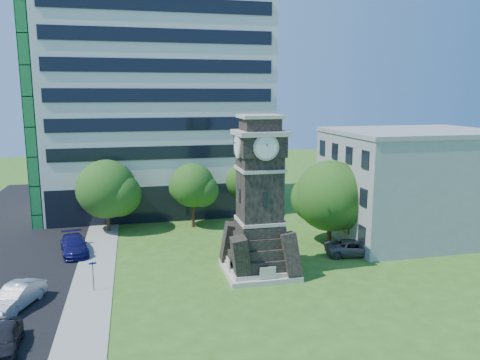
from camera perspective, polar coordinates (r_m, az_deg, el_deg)
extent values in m
plane|color=#315D1A|center=(34.82, -1.68, -12.78)|extent=(160.00, 160.00, 0.00)
cube|color=gray|center=(39.02, -17.26, -10.60)|extent=(3.00, 70.00, 0.06)
cube|color=beige|center=(37.19, 2.32, -10.90)|extent=(5.40, 5.40, 0.40)
cube|color=beige|center=(37.06, 2.32, -10.39)|extent=(4.80, 4.80, 0.30)
cube|color=black|center=(35.25, 2.40, -0.23)|extent=(3.00, 3.00, 6.40)
cube|color=beige|center=(35.93, 2.36, -4.94)|extent=(3.25, 3.25, 0.25)
cube|color=beige|center=(35.08, 2.41, 1.37)|extent=(3.25, 3.25, 0.25)
cube|color=black|center=(34.02, 3.06, -2.35)|extent=(0.35, 0.08, 1.10)
cube|color=black|center=(34.84, 2.43, 4.30)|extent=(3.30, 3.30, 1.60)
cube|color=beige|center=(34.76, 2.44, 5.77)|extent=(3.70, 3.70, 0.35)
cylinder|color=white|center=(33.15, 3.25, 3.97)|extent=(1.56, 0.06, 1.56)
cylinder|color=white|center=(34.42, -0.42, 4.23)|extent=(0.06, 1.56, 1.56)
cube|color=black|center=(34.72, 2.45, 6.76)|extent=(2.60, 2.60, 0.90)
cube|color=beige|center=(34.68, 2.46, 7.75)|extent=(3.00, 3.00, 0.25)
cube|color=silver|center=(57.49, -9.95, 10.55)|extent=(25.00, 15.00, 28.00)
cube|color=black|center=(51.64, -9.09, -2.82)|extent=(24.50, 0.80, 4.00)
cube|color=#97999C|center=(48.12, 20.30, -0.67)|extent=(15.00, 12.00, 10.00)
cube|color=#97999C|center=(47.45, 20.69, 5.51)|extent=(15.20, 12.20, 0.40)
imported|color=black|center=(29.57, -26.87, -16.89)|extent=(1.92, 4.20, 1.40)
imported|color=#929498|center=(34.52, -25.60, -12.69)|extent=(3.24, 4.88, 1.52)
imported|color=#151356|center=(43.63, -19.56, -7.48)|extent=(3.05, 5.49, 1.50)
imported|color=#55545A|center=(41.89, 13.63, -8.02)|extent=(5.12, 2.94, 1.35)
cube|color=black|center=(36.91, 1.05, -10.73)|extent=(0.07, 0.51, 0.80)
cube|color=black|center=(37.39, 3.97, -10.46)|extent=(0.07, 0.51, 0.80)
cube|color=#302010|center=(37.10, 2.52, -10.43)|extent=(2.05, 0.55, 0.05)
cube|color=#302010|center=(37.21, 2.42, -9.84)|extent=(2.05, 0.05, 0.45)
cylinder|color=black|center=(35.10, -17.46, -11.15)|extent=(0.05, 0.05, 2.19)
cube|color=navy|center=(34.76, -17.55, -9.67)|extent=(0.53, 0.04, 0.13)
cylinder|color=#332114|center=(49.27, -15.78, -4.61)|extent=(0.38, 0.38, 2.54)
sphere|color=#2D601C|center=(48.58, -15.96, -1.06)|extent=(5.90, 5.90, 5.90)
sphere|color=#2D601C|center=(48.05, -14.56, -1.72)|extent=(4.43, 4.43, 4.43)
sphere|color=#2D601C|center=(49.42, -17.10, -1.26)|extent=(4.13, 4.13, 4.13)
cylinder|color=#332114|center=(49.23, -5.75, -4.24)|extent=(0.34, 0.34, 2.59)
sphere|color=#305F1C|center=(48.53, -5.82, -0.62)|extent=(4.59, 4.59, 4.59)
sphere|color=#305F1C|center=(48.31, -4.66, -1.26)|extent=(3.44, 3.44, 3.44)
sphere|color=#305F1C|center=(49.06, -6.82, -0.87)|extent=(3.21, 3.21, 3.21)
cylinder|color=#332114|center=(53.21, 0.21, -3.17)|extent=(0.33, 0.33, 2.41)
sphere|color=#285419|center=(52.59, 0.21, -0.05)|extent=(4.00, 4.00, 4.00)
sphere|color=#285419|center=(52.49, 1.16, -0.60)|extent=(3.00, 3.00, 3.00)
sphere|color=#285419|center=(52.97, -0.65, -0.27)|extent=(2.80, 2.80, 2.80)
cylinder|color=#332114|center=(44.32, 10.83, -6.00)|extent=(0.41, 0.41, 2.65)
sphere|color=#245F1C|center=(43.53, 10.98, -1.91)|extent=(6.52, 6.52, 6.52)
sphere|color=#245F1C|center=(43.61, 12.87, -2.65)|extent=(4.89, 4.89, 4.89)
sphere|color=#245F1C|center=(43.88, 9.17, -2.15)|extent=(4.56, 4.56, 4.56)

